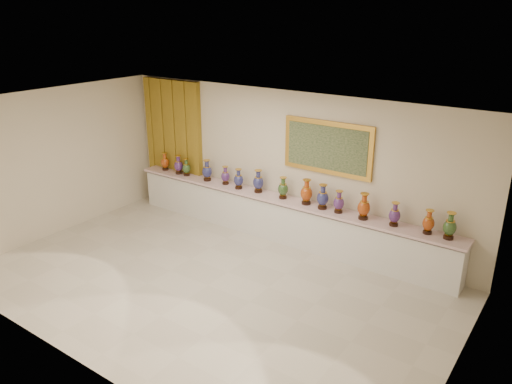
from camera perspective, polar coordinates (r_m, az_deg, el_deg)
ground at (r=8.71m, az=-5.52°, el=-10.57°), size 8.00×8.00×0.00m
room at (r=11.28m, az=-7.04°, el=5.38°), size 8.00×8.00×8.00m
counter at (r=10.14m, az=2.74°, el=-3.10°), size 7.28×0.48×0.90m
vase_0 at (r=11.81m, az=-10.36°, el=3.36°), size 0.22×0.22×0.41m
vase_1 at (r=11.48m, az=-8.84°, el=3.01°), size 0.26×0.26×0.43m
vase_2 at (r=11.33m, az=-7.96°, el=2.73°), size 0.24×0.24×0.39m
vase_3 at (r=10.94m, az=-5.61°, el=2.36°), size 0.23×0.23×0.47m
vase_4 at (r=10.69m, az=-3.52°, el=1.81°), size 0.21×0.21×0.40m
vase_5 at (r=10.40m, az=-2.00°, el=1.40°), size 0.20×0.20×0.43m
vase_6 at (r=10.18m, az=0.26°, el=1.12°), size 0.25×0.25×0.48m
vase_7 at (r=9.87m, az=3.11°, el=0.36°), size 0.26×0.26×0.44m
vase_8 at (r=9.60m, az=5.79°, el=-0.13°), size 0.26×0.26×0.50m
vase_9 at (r=9.42m, az=7.63°, el=-0.68°), size 0.25×0.25×0.48m
vase_10 at (r=9.29m, az=9.44°, el=-1.23°), size 0.26×0.26×0.43m
vase_11 at (r=9.08m, az=12.22°, el=-1.75°), size 0.26×0.26×0.49m
vase_12 at (r=8.95m, az=15.55°, el=-2.58°), size 0.25×0.25×0.43m
vase_13 at (r=8.80m, az=19.11°, el=-3.37°), size 0.26×0.26×0.42m
vase_14 at (r=8.72m, az=21.26°, el=-3.75°), size 0.26×0.26×0.46m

